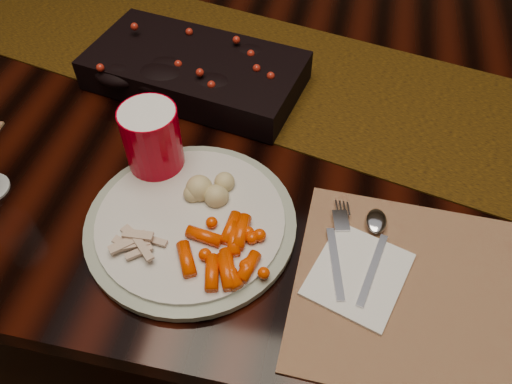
% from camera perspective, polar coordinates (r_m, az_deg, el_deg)
% --- Properties ---
extents(floor, '(5.00, 5.00, 0.00)m').
position_cam_1_polar(floor, '(1.50, 1.11, -12.37)').
color(floor, black).
rests_on(floor, ground).
extents(dining_table, '(1.80, 1.00, 0.75)m').
position_cam_1_polar(dining_table, '(1.19, 1.38, -3.92)').
color(dining_table, black).
rests_on(dining_table, floor).
extents(table_runner, '(1.72, 0.71, 0.00)m').
position_cam_1_polar(table_runner, '(0.99, -0.06, 13.93)').
color(table_runner, '#40260A').
rests_on(table_runner, dining_table).
extents(centerpiece, '(0.41, 0.26, 0.08)m').
position_cam_1_polar(centerpiece, '(0.93, -7.01, 14.11)').
color(centerpiece, black).
rests_on(centerpiece, table_runner).
extents(placemat_main, '(0.40, 0.30, 0.00)m').
position_cam_1_polar(placemat_main, '(0.70, 21.16, -11.28)').
color(placemat_main, brown).
rests_on(placemat_main, dining_table).
extents(dinner_plate, '(0.30, 0.30, 0.02)m').
position_cam_1_polar(dinner_plate, '(0.72, -7.46, -3.38)').
color(dinner_plate, silver).
rests_on(dinner_plate, placemat_main).
extents(baby_carrots, '(0.15, 0.14, 0.02)m').
position_cam_1_polar(baby_carrots, '(0.67, -3.90, -6.12)').
color(baby_carrots, '#D93700').
rests_on(baby_carrots, dinner_plate).
extents(mashed_potatoes, '(0.08, 0.07, 0.04)m').
position_cam_1_polar(mashed_potatoes, '(0.72, -5.71, 0.82)').
color(mashed_potatoes, tan).
rests_on(mashed_potatoes, dinner_plate).
extents(turkey_shreds, '(0.07, 0.06, 0.02)m').
position_cam_1_polar(turkey_shreds, '(0.69, -13.25, -5.87)').
color(turkey_shreds, beige).
rests_on(turkey_shreds, dinner_plate).
extents(napkin, '(0.15, 0.16, 0.00)m').
position_cam_1_polar(napkin, '(0.68, 11.62, -9.18)').
color(napkin, white).
rests_on(napkin, placemat_main).
extents(fork, '(0.06, 0.15, 0.00)m').
position_cam_1_polar(fork, '(0.69, 9.21, -6.74)').
color(fork, silver).
rests_on(fork, napkin).
extents(spoon, '(0.06, 0.15, 0.00)m').
position_cam_1_polar(spoon, '(0.70, 13.31, -6.86)').
color(spoon, silver).
rests_on(spoon, napkin).
extents(red_cup, '(0.10, 0.10, 0.12)m').
position_cam_1_polar(red_cup, '(0.76, -11.70, 5.60)').
color(red_cup, '#AA0013').
rests_on(red_cup, placemat_main).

